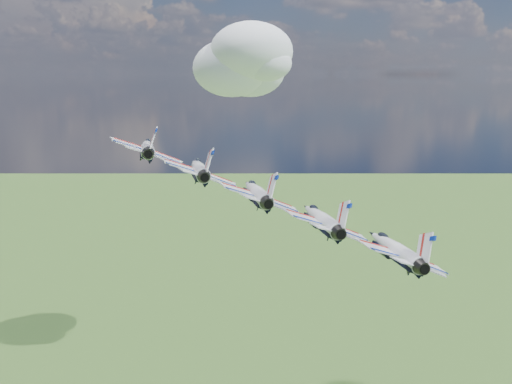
{
  "coord_description": "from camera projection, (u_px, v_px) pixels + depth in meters",
  "views": [
    {
      "loc": [
        0.09,
        -74.22,
        170.57
      ],
      "look_at": [
        16.94,
        7.86,
        153.25
      ],
      "focal_mm": 40.0,
      "sensor_mm": 36.0,
      "label": 1
    }
  ],
  "objects": [
    {
      "name": "jet_4",
      "position": [
        394.0,
        249.0,
        75.48
      ],
      "size": [
        12.75,
        17.28,
        8.96
      ],
      "primitive_type": null,
      "rotation": [
        0.0,
        0.36,
        0.0
      ],
      "color": "white"
    },
    {
      "name": "jet_3",
      "position": [
        321.0,
        219.0,
        80.52
      ],
      "size": [
        12.75,
        17.28,
        8.96
      ],
      "primitive_type": null,
      "rotation": [
        0.0,
        0.36,
        0.0
      ],
      "color": "white"
    },
    {
      "name": "jet_2",
      "position": [
        256.0,
        192.0,
        85.57
      ],
      "size": [
        12.75,
        17.28,
        8.96
      ],
      "primitive_type": null,
      "rotation": [
        0.0,
        0.36,
        0.0
      ],
      "color": "white"
    },
    {
      "name": "jet_1",
      "position": [
        199.0,
        168.0,
        90.61
      ],
      "size": [
        12.75,
        17.28,
        8.96
      ],
      "primitive_type": null,
      "rotation": [
        0.0,
        0.36,
        0.0
      ],
      "color": "white"
    },
    {
      "name": "jet_0",
      "position": [
        147.0,
        147.0,
        95.66
      ],
      "size": [
        12.75,
        17.28,
        8.96
      ],
      "primitive_type": null,
      "rotation": [
        0.0,
        0.36,
        0.0
      ],
      "color": "white"
    },
    {
      "name": "cloud_far",
      "position": [
        242.0,
        61.0,
        293.52
      ],
      "size": [
        59.96,
        47.11,
        23.56
      ],
      "primitive_type": "ellipsoid",
      "color": "white"
    }
  ]
}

